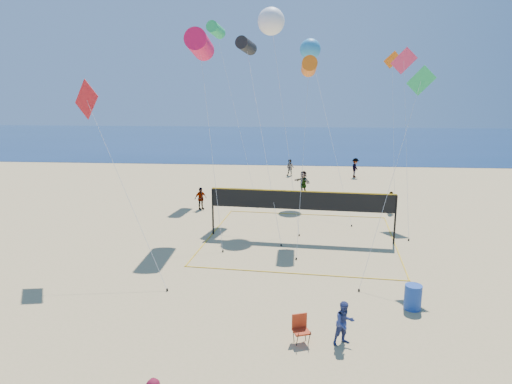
{
  "coord_description": "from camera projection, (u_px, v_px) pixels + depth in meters",
  "views": [
    {
      "loc": [
        -0.08,
        -11.33,
        8.06
      ],
      "look_at": [
        -1.17,
        2.0,
        5.02
      ],
      "focal_mm": 32.0,
      "sensor_mm": 36.0,
      "label": 1
    }
  ],
  "objects": [
    {
      "name": "far_person_4",
      "position": [
        355.0,
        168.0,
        42.18
      ],
      "size": [
        1.06,
        1.33,
        1.79
      ],
      "primitive_type": "imported",
      "rotation": [
        0.0,
        0.0,
        1.17
      ],
      "color": "gray",
      "rests_on": "ground"
    },
    {
      "name": "bystander_a",
      "position": [
        344.0,
        323.0,
        14.58
      ],
      "size": [
        0.88,
        0.8,
        1.46
      ],
      "primitive_type": "imported",
      "rotation": [
        0.0,
        0.0,
        0.43
      ],
      "color": "navy",
      "rests_on": "ground"
    },
    {
      "name": "ground",
      "position": [
        292.0,
        383.0,
        12.79
      ],
      "size": [
        120.0,
        120.0,
        0.0
      ],
      "primitive_type": "plane",
      "color": "tan",
      "rests_on": "ground"
    },
    {
      "name": "kite_8",
      "position": [
        216.0,
        30.0,
        34.3
      ],
      "size": [
        4.24,
        6.56,
        12.96
      ],
      "rotation": [
        0.0,
        0.0,
        -0.15
      ],
      "color": "#25BA5C",
      "rests_on": "ground"
    },
    {
      "name": "far_person_3",
      "position": [
        290.0,
        168.0,
        42.92
      ],
      "size": [
        0.9,
        0.79,
        1.57
      ],
      "primitive_type": "imported",
      "rotation": [
        0.0,
        0.0,
        -0.29
      ],
      "color": "gray",
      "rests_on": "ground"
    },
    {
      "name": "kite_7",
      "position": [
        310.0,
        49.0,
        33.55
      ],
      "size": [
        3.36,
        9.65,
        11.65
      ],
      "rotation": [
        0.0,
        0.0,
        -0.16
      ],
      "color": "#2D8AC6",
      "rests_on": "ground"
    },
    {
      "name": "kite_5",
      "position": [
        404.0,
        70.0,
        28.63
      ],
      "size": [
        1.51,
        6.99,
        10.62
      ],
      "rotation": [
        0.0,
        0.0,
        -0.31
      ],
      "color": "#E9325D",
      "rests_on": "ground"
    },
    {
      "name": "far_person_1",
      "position": [
        303.0,
        182.0,
        35.68
      ],
      "size": [
        1.52,
        1.58,
        1.79
      ],
      "primitive_type": "imported",
      "rotation": [
        0.0,
        0.0,
        -0.83
      ],
      "color": "gray",
      "rests_on": "ground"
    },
    {
      "name": "kite_6",
      "position": [
        271.0,
        21.0,
        28.03
      ],
      "size": [
        3.02,
        6.29,
        12.93
      ],
      "rotation": [
        0.0,
        0.0,
        -0.35
      ],
      "color": "white",
      "rests_on": "ground"
    },
    {
      "name": "kite_1",
      "position": [
        246.0,
        46.0,
        29.41
      ],
      "size": [
        3.29,
        9.06,
        11.31
      ],
      "rotation": [
        0.0,
        0.0,
        -0.23
      ],
      "color": "black",
      "rests_on": "ground"
    },
    {
      "name": "kite_2",
      "position": [
        309.0,
        67.0,
        25.25
      ],
      "size": [
        1.02,
        6.58,
        9.81
      ],
      "rotation": [
        0.0,
        0.0,
        0.0
      ],
      "color": "orange",
      "rests_on": "ground"
    },
    {
      "name": "far_person_0",
      "position": [
        201.0,
        198.0,
        30.98
      ],
      "size": [
        0.93,
        0.87,
        1.53
      ],
      "primitive_type": "imported",
      "rotation": [
        0.0,
        0.0,
        0.71
      ],
      "color": "gray",
      "rests_on": "ground"
    },
    {
      "name": "volleyball_net",
      "position": [
        301.0,
        206.0,
        24.67
      ],
      "size": [
        10.89,
        10.75,
        2.7
      ],
      "rotation": [
        0.0,
        0.0,
        -0.08
      ],
      "color": "black",
      "rests_on": "ground"
    },
    {
      "name": "ocean",
      "position": [
        294.0,
        140.0,
        73.04
      ],
      "size": [
        140.0,
        50.0,
        0.03
      ],
      "primitive_type": "cube",
      "color": "#10284C",
      "rests_on": "ground"
    },
    {
      "name": "camp_chair",
      "position": [
        300.0,
        327.0,
        14.74
      ],
      "size": [
        0.63,
        0.73,
        1.04
      ],
      "rotation": [
        0.0,
        0.0,
        0.34
      ],
      "color": "#B43114",
      "rests_on": "ground"
    },
    {
      "name": "kite_9",
      "position": [
        392.0,
        72.0,
        33.74
      ],
      "size": [
        1.32,
        5.71,
        10.82
      ],
      "rotation": [
        0.0,
        0.0,
        0.3
      ],
      "color": "orange",
      "rests_on": "ground"
    },
    {
      "name": "kite_3",
      "position": [
        90.0,
        107.0,
        20.51
      ],
      "size": [
        5.17,
        4.0,
        8.49
      ],
      "rotation": [
        0.0,
        0.0,
        -0.4
      ],
      "color": "red",
      "rests_on": "ground"
    },
    {
      "name": "far_person_2",
      "position": [
        391.0,
        202.0,
        30.07
      ],
      "size": [
        0.62,
        0.63,
        1.46
      ],
      "primitive_type": "imported",
      "rotation": [
        0.0,
        0.0,
        2.3
      ],
      "color": "gray",
      "rests_on": "ground"
    },
    {
      "name": "kite_0",
      "position": [
        200.0,
        45.0,
        25.39
      ],
      "size": [
        2.55,
        6.21,
        11.25
      ],
      "rotation": [
        0.0,
        0.0,
        0.03
      ],
      "color": "#E6124A",
      "rests_on": "ground"
    },
    {
      "name": "kite_4",
      "position": [
        417.0,
        96.0,
        19.93
      ],
      "size": [
        3.39,
        4.12,
        9.06
      ],
      "rotation": [
        0.0,
        0.0,
        -0.43
      ],
      "color": "#25BA5C",
      "rests_on": "ground"
    },
    {
      "name": "trash_barrel",
      "position": [
        413.0,
        297.0,
        16.98
      ],
      "size": [
        0.71,
        0.71,
        0.94
      ],
      "primitive_type": "cylinder",
      "rotation": [
        0.0,
        0.0,
        -0.14
      ],
      "color": "#173D9A",
      "rests_on": "ground"
    }
  ]
}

